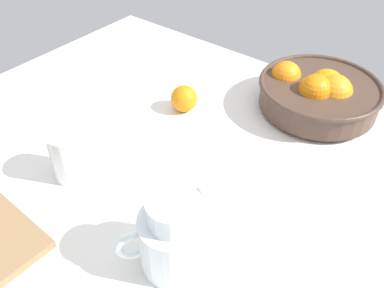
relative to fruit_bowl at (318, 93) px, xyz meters
The scene contains 5 objects.
ground_plane 37.02cm from the fruit_bowl, 103.67° to the right, with size 133.01×96.28×3.00cm, color white.
fruit_bowl is the anchor object (origin of this frame).
juice_pitcher 53.63cm from the fruit_bowl, 89.47° to the right, with size 11.74×13.71×15.07cm.
juice_glass 58.00cm from the fruit_bowl, 119.15° to the right, with size 7.48×7.48×10.54cm.
loose_orange_1 31.84cm from the fruit_bowl, 141.58° to the right, with size 6.41×6.41×6.41cm, color orange.
Camera 1 is at (34.97, -46.70, 57.60)cm, focal length 38.05 mm.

